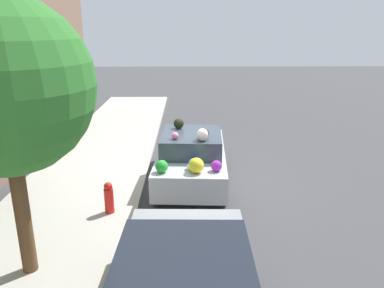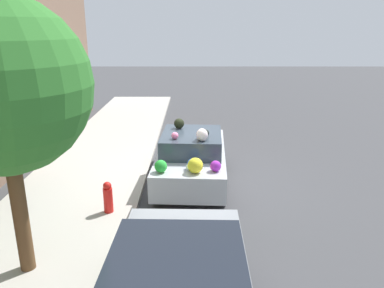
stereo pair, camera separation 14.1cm
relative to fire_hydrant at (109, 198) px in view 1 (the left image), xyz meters
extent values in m
plane|color=#424244|center=(1.88, -1.67, -0.46)|extent=(60.00, 60.00, 0.00)
cube|color=#B2ADA3|center=(1.88, 1.03, -0.40)|extent=(24.00, 3.20, 0.11)
cylinder|color=brown|center=(-1.99, 0.93, 0.72)|extent=(0.24, 0.24, 2.13)
sphere|color=#2D7228|center=(-1.99, 0.93, 2.70)|extent=(2.61, 2.61, 2.61)
cylinder|color=red|center=(0.00, 0.00, -0.07)|extent=(0.20, 0.20, 0.55)
sphere|color=red|center=(0.00, 0.00, 0.26)|extent=(0.18, 0.18, 0.18)
cube|color=#B7BABF|center=(1.88, -1.81, 0.16)|extent=(4.01, 1.89, 0.61)
cube|color=#333D47|center=(1.72, -1.80, 0.70)|extent=(1.84, 1.57, 0.47)
cylinder|color=black|center=(3.14, -1.11, -0.15)|extent=(0.64, 0.21, 0.63)
cylinder|color=black|center=(3.06, -2.64, -0.15)|extent=(0.64, 0.21, 0.63)
cylinder|color=black|center=(0.70, -0.98, -0.15)|extent=(0.64, 0.21, 0.63)
cylinder|color=black|center=(0.62, -2.51, -0.15)|extent=(0.64, 0.21, 0.63)
ellipsoid|color=orange|center=(1.21, -2.02, 1.02)|extent=(0.25, 0.22, 0.15)
sphere|color=yellow|center=(0.25, -1.88, 0.63)|extent=(0.43, 0.43, 0.34)
sphere|color=purple|center=(0.34, -2.33, 0.59)|extent=(0.28, 0.28, 0.24)
sphere|color=blue|center=(0.47, -1.82, 0.59)|extent=(0.30, 0.30, 0.25)
sphere|color=black|center=(2.19, -1.47, 1.07)|extent=(0.30, 0.30, 0.27)
sphere|color=black|center=(1.44, -2.14, 1.03)|extent=(0.23, 0.23, 0.18)
sphere|color=green|center=(0.28, -1.13, 0.60)|extent=(0.36, 0.36, 0.28)
sphere|color=purple|center=(3.29, -2.32, 0.61)|extent=(0.40, 0.40, 0.29)
ellipsoid|color=red|center=(2.70, -2.04, 0.53)|extent=(0.27, 0.27, 0.14)
ellipsoid|color=white|center=(0.38, -1.76, 0.54)|extent=(0.17, 0.20, 0.15)
ellipsoid|color=white|center=(1.07, -2.04, 1.09)|extent=(0.35, 0.36, 0.30)
sphere|color=pink|center=(1.22, -1.40, 1.02)|extent=(0.23, 0.23, 0.17)
cube|color=#1E232D|center=(-3.66, -1.63, 0.75)|extent=(1.81, 1.64, 0.49)
cylinder|color=black|center=(-2.26, -0.83, -0.15)|extent=(0.63, 0.19, 0.62)
cylinder|color=black|center=(-2.30, -2.50, -0.15)|extent=(0.63, 0.19, 0.62)
camera|label=1|loc=(-7.32, -1.67, 3.51)|focal=35.00mm
camera|label=2|loc=(-7.32, -1.81, 3.51)|focal=35.00mm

